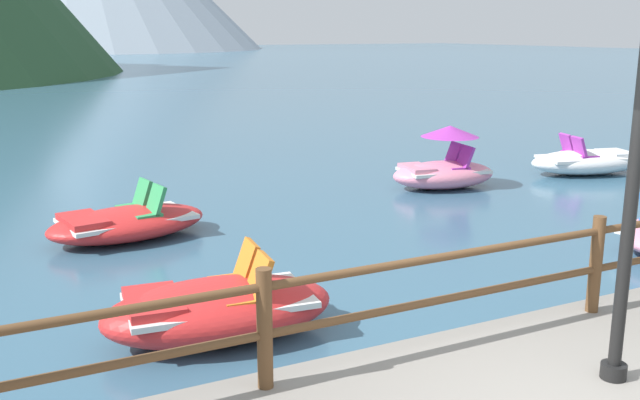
# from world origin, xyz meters

# --- Properties ---
(ground_plane) EXTENTS (200.00, 200.00, 0.00)m
(ground_plane) POSITION_xyz_m (0.00, 40.00, 0.00)
(ground_plane) COLOR #38607A
(dock_railing) EXTENTS (23.92, 0.12, 0.95)m
(dock_railing) POSITION_xyz_m (-0.00, 1.55, 0.97)
(dock_railing) COLOR brown
(dock_railing) RESTS_ON promenade_dock
(pedal_boat_2) EXTENTS (2.78, 1.73, 0.86)m
(pedal_boat_2) POSITION_xyz_m (8.45, 8.01, 0.28)
(pedal_boat_2) COLOR white
(pedal_boat_2) RESTS_ON ground
(pedal_boat_3) EXTENTS (2.46, 1.41, 0.91)m
(pedal_boat_3) POSITION_xyz_m (-1.46, 3.42, 0.32)
(pedal_boat_3) COLOR red
(pedal_boat_3) RESTS_ON ground
(pedal_boat_6) EXTENTS (2.58, 1.69, 0.82)m
(pedal_boat_6) POSITION_xyz_m (-1.55, 7.45, 0.25)
(pedal_boat_6) COLOR red
(pedal_boat_6) RESTS_ON ground
(pedal_boat_7) EXTENTS (2.26, 1.49, 1.24)m
(pedal_boat_7) POSITION_xyz_m (4.80, 8.23, 0.42)
(pedal_boat_7) COLOR pink
(pedal_boat_7) RESTS_ON ground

